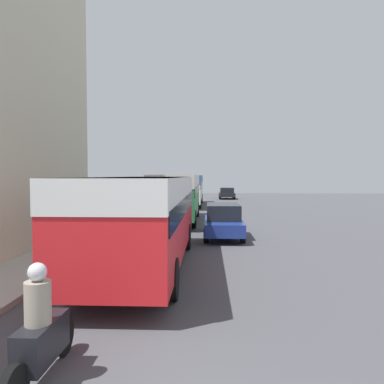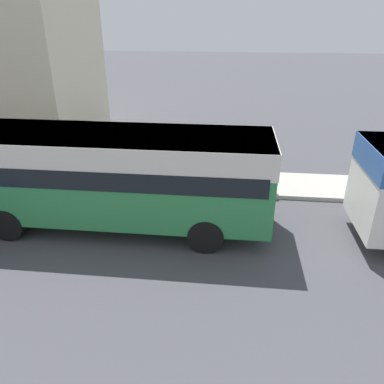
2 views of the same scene
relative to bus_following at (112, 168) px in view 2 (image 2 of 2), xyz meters
The scene contains 2 objects.
bus_following is the anchor object (origin of this frame).
pedestrian_near_curb 5.64m from the bus_following, 123.02° to the left, with size 0.34×0.34×1.76m.
Camera 2 is at (8.25, 24.76, 6.04)m, focal length 35.00 mm.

